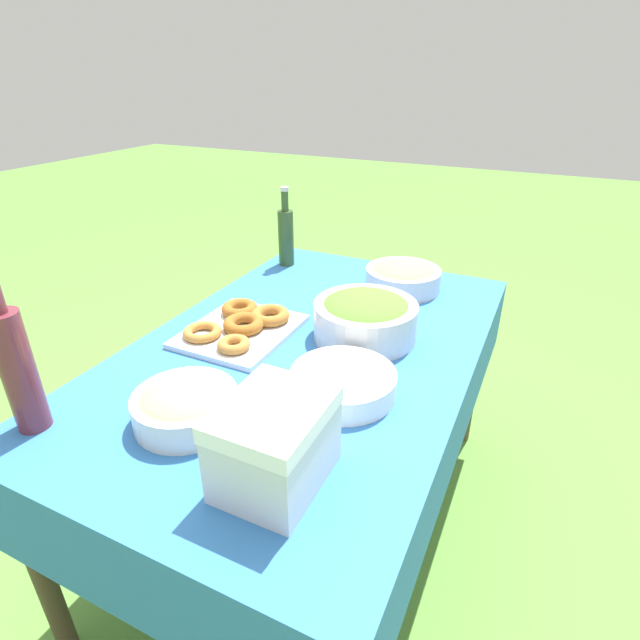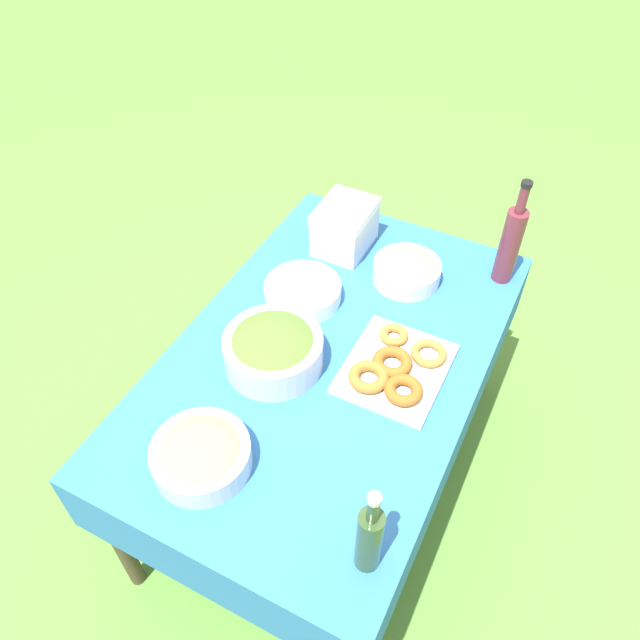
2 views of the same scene
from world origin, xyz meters
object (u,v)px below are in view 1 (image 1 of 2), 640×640
pasta_bowl (186,404)px  cooler_box (275,443)px  donut_platter (241,326)px  plate_stack (343,383)px  olive_oil_bottle (286,235)px  wine_bottle (17,366)px  salad_bowl (365,316)px  bread_bowl (403,276)px

pasta_bowl → cooler_box: cooler_box is taller
donut_platter → pasta_bowl: bearing=-163.0°
donut_platter → plate_stack: plate_stack is taller
cooler_box → plate_stack: bearing=-0.9°
olive_oil_bottle → wine_bottle: bearing=179.5°
pasta_bowl → olive_oil_bottle: (0.95, 0.28, 0.08)m
cooler_box → salad_bowl: bearing=4.8°
salad_bowl → plate_stack: salad_bowl is taller
plate_stack → bread_bowl: bearing=5.2°
olive_oil_bottle → wine_bottle: 1.11m
salad_bowl → wine_bottle: (-0.68, 0.50, 0.09)m
wine_bottle → cooler_box: bearing=-80.7°
bread_bowl → cooler_box: cooler_box is taller
pasta_bowl → cooler_box: size_ratio=1.04×
wine_bottle → bread_bowl: size_ratio=1.48×
plate_stack → bread_bowl: (0.67, 0.06, 0.02)m
donut_platter → olive_oil_bottle: bearing=15.7°
plate_stack → cooler_box: (-0.31, 0.00, 0.06)m
plate_stack → olive_oil_bottle: bearing=37.6°
pasta_bowl → bread_bowl: (0.91, -0.21, 0.00)m
plate_stack → donut_platter: bearing=68.4°
plate_stack → cooler_box: bearing=179.1°
pasta_bowl → plate_stack: size_ratio=0.91×
donut_platter → wine_bottle: size_ratio=0.87×
salad_bowl → wine_bottle: size_ratio=0.76×
pasta_bowl → wine_bottle: bearing=118.7°
wine_bottle → donut_platter: bearing=-16.7°
donut_platter → bread_bowl: 0.61m
wine_bottle → pasta_bowl: bearing=-61.3°
donut_platter → salad_bowl: bearing=-68.7°
salad_bowl → bread_bowl: size_ratio=1.14×
wine_bottle → plate_stack: bearing=-54.4°
salad_bowl → cooler_box: (-0.59, -0.05, 0.02)m
salad_bowl → plate_stack: 0.29m
plate_stack → salad_bowl: bearing=10.9°
plate_stack → bread_bowl: bread_bowl is taller
cooler_box → pasta_bowl: bearing=75.8°
salad_bowl → cooler_box: size_ratio=1.34×
bread_bowl → salad_bowl: bearing=-179.1°
olive_oil_bottle → bread_bowl: (-0.04, -0.49, -0.07)m
pasta_bowl → olive_oil_bottle: olive_oil_bottle is taller
olive_oil_bottle → wine_bottle: (-1.11, 0.01, 0.03)m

